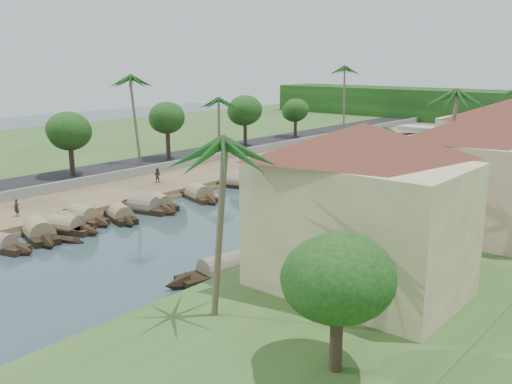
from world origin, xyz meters
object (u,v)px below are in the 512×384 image
Objects in this scene: building_near at (360,207)px; person_near at (17,208)px; bridge at (474,134)px; sampan_1 at (39,233)px.

person_near is (-33.12, -4.31, -4.76)m from building_near.
bridge is at bearing 104.39° from building_near.
sampan_1 is 5.37m from person_near.
sampan_1 is at bearing -96.46° from bridge.
building_near reaches higher than person_near.
building_near is 9.00× the size of person_near.
sampan_1 is (-8.96, -79.13, -1.30)m from bridge.
person_near is at bearing -172.59° from building_near.
building_near is 29.04m from sampan_1.
bridge is 79.65m from sampan_1.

